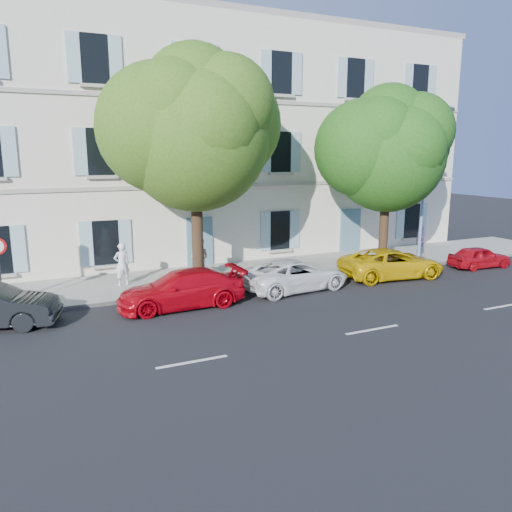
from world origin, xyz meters
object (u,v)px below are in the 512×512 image
car_red_hatchback (479,257)px  pedestrian_b (200,258)px  car_white_coupe (295,275)px  pedestrian_a (122,264)px  street_lamp (426,176)px  tree_left (195,137)px  pedestrian_c (421,241)px  car_red_coupe (182,289)px  car_yellow_supercar (392,263)px  tree_right (388,155)px

car_red_hatchback → pedestrian_b: size_ratio=1.83×
car_white_coupe → pedestrian_a: 7.17m
pedestrian_a → street_lamp: bearing=165.1°
car_red_hatchback → pedestrian_a: (-16.62, 3.43, 0.50)m
tree_left → pedestrian_b: 5.22m
tree_left → pedestrian_c: bearing=-0.4°
tree_left → car_red_coupe: bearing=-119.8°
car_white_coupe → tree_left: tree_left is taller
car_yellow_supercar → pedestrian_c: (3.73, 2.27, 0.37)m
pedestrian_a → pedestrian_c: size_ratio=1.01×
car_white_coupe → tree_left: (-3.41, 2.33, 5.53)m
car_red_coupe → tree_right: bearing=100.3°
car_red_hatchback → pedestrian_a: bearing=82.9°
tree_right → pedestrian_b: 10.02m
car_yellow_supercar → street_lamp: 5.21m
tree_right → pedestrian_b: bearing=171.1°
car_yellow_supercar → car_red_hatchback: bearing=-85.9°
car_red_hatchback → tree_right: 6.86m
pedestrian_a → pedestrian_b: pedestrian_a is taller
car_red_coupe → car_yellow_supercar: size_ratio=0.98×
pedestrian_a → pedestrian_b: bearing=169.5°
car_red_coupe → pedestrian_c: 13.86m
tree_left → pedestrian_a: tree_left is taller
car_red_coupe → pedestrian_c: size_ratio=2.65×
pedestrian_c → car_red_hatchback: bearing=-124.6°
car_red_hatchback → street_lamp: street_lamp is taller
car_white_coupe → street_lamp: bearing=-84.3°
street_lamp → pedestrian_a: size_ratio=4.25×
pedestrian_b → pedestrian_a: bearing=30.5°
car_yellow_supercar → pedestrian_b: 8.64m
car_white_coupe → pedestrian_a: bearing=58.2°
car_red_coupe → tree_right: 11.89m
car_red_coupe → tree_left: (1.51, 2.63, 5.49)m
car_red_coupe → car_red_hatchback: size_ratio=1.47×
tree_left → pedestrian_b: bearing=66.7°
tree_right → street_lamp: 2.59m
pedestrian_c → tree_left: bearing=113.8°
tree_left → tree_right: tree_left is taller
street_lamp → pedestrian_c: size_ratio=4.29×
car_red_hatchback → pedestrian_c: (-1.50, 2.48, 0.49)m
car_red_coupe → pedestrian_a: pedestrian_a is taller
car_red_coupe → car_yellow_supercar: 9.89m
tree_right → pedestrian_c: size_ratio=4.69×
car_red_coupe → tree_right: (10.72, 1.99, 4.75)m
tree_left → pedestrian_a: (-3.01, 0.86, -5.13)m
tree_left → street_lamp: (11.60, -0.72, -1.75)m
car_white_coupe → pedestrian_b: 4.38m
car_red_hatchback → street_lamp: 4.74m
car_red_hatchback → pedestrian_a: size_ratio=1.78×
car_red_coupe → pedestrian_b: pedestrian_b is taller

